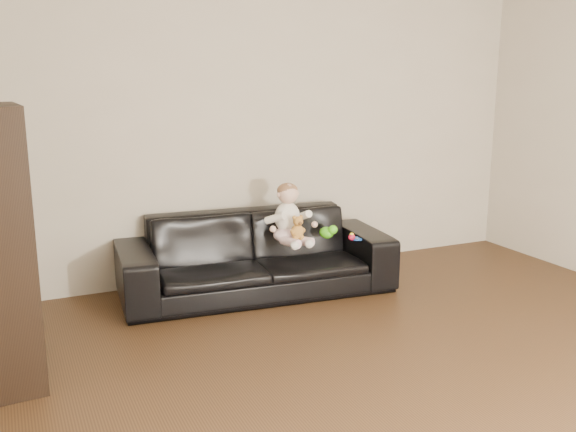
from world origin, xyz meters
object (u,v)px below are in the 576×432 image
toy_green (327,233)px  sofa (256,254)px  toy_rattle (352,237)px  toy_blue_disc (357,239)px  baby (289,217)px  teddy_bear (298,228)px

toy_green → sofa: bearing=168.3°
sofa → toy_green: bearing=-6.7°
toy_rattle → toy_blue_disc: size_ratio=0.60×
baby → teddy_bear: baby is taller
teddy_bear → toy_green: (0.34, 0.15, -0.11)m
sofa → baby: (0.24, -0.12, 0.32)m
teddy_bear → toy_blue_disc: teddy_bear is taller
baby → toy_green: bearing=-19.9°
toy_rattle → teddy_bear: bearing=179.6°
baby → toy_green: (0.35, -0.00, -0.17)m
toy_green → toy_rattle: 0.22m
sofa → teddy_bear: size_ratio=11.39×
toy_green → toy_blue_disc: bearing=-32.5°
baby → sofa: bearing=134.0°
baby → toy_rattle: (0.50, -0.15, -0.19)m
teddy_bear → toy_green: bearing=3.3°
toy_rattle → toy_blue_disc: 0.06m
teddy_bear → toy_blue_disc: 0.57m
toy_rattle → toy_blue_disc: bearing=12.0°
toy_green → toy_blue_disc: 0.26m
baby → toy_green: 0.38m
toy_blue_disc → toy_green: bearing=147.5°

